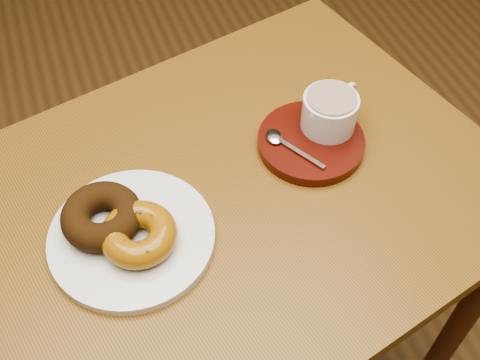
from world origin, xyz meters
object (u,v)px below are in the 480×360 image
object	(u,v)px
cafe_table	(228,238)
donut_plate	(132,237)
coffee_cup	(330,111)
saucer	(311,142)

from	to	relation	value
cafe_table	donut_plate	bearing A→B (deg)	178.91
cafe_table	donut_plate	xyz separation A→B (m)	(-0.15, -0.03, 0.13)
cafe_table	donut_plate	size ratio (longest dim) A/B	4.12
donut_plate	coffee_cup	world-z (taller)	coffee_cup
donut_plate	saucer	bearing A→B (deg)	13.99
cafe_table	saucer	bearing A→B (deg)	1.50
cafe_table	coffee_cup	distance (m)	0.26
cafe_table	donut_plate	distance (m)	0.20
cafe_table	coffee_cup	bearing A→B (deg)	3.71
saucer	coffee_cup	distance (m)	0.06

